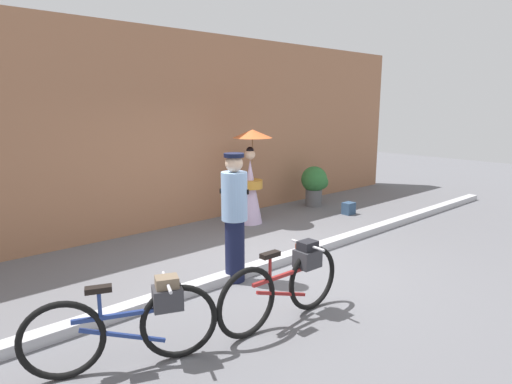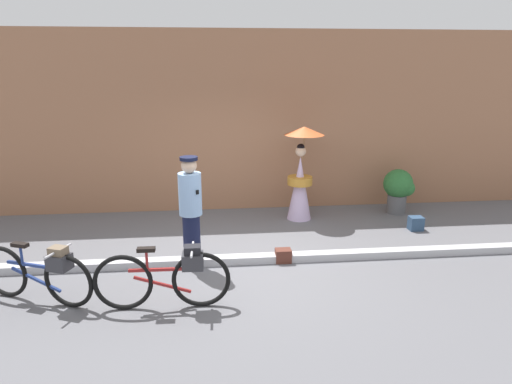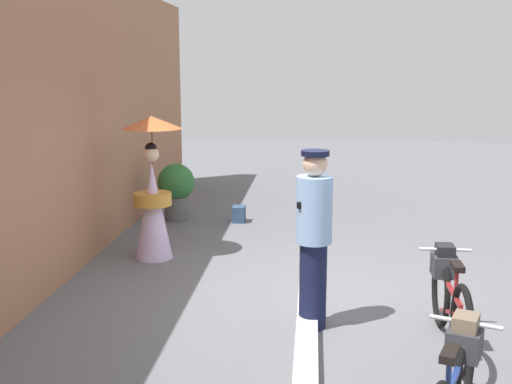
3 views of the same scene
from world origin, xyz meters
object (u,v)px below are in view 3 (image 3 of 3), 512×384
Objects in this scene: person_officer at (314,235)px; person_with_parasol at (153,189)px; backpack_on_pavement at (311,270)px; backpack_spare at (239,214)px; potted_plant_by_door at (177,187)px; bicycle_near_officer at (449,297)px.

person_officer is 0.93× the size of person_with_parasol.
backpack_on_pavement is 2.94m from backpack_spare.
person_officer is 4.73m from potted_plant_by_door.
person_with_parasol is 2.13m from potted_plant_by_door.
potted_plant_by_door is 3.55m from backpack_on_pavement.
bicycle_near_officer is 5.60m from potted_plant_by_door.
bicycle_near_officer is 6.99× the size of backpack_on_pavement.
bicycle_near_officer is 6.67× the size of backpack_spare.
potted_plant_by_door is at bearing 37.83° from bicycle_near_officer.
backpack_on_pavement is (-2.76, -2.20, -0.43)m from potted_plant_by_door.
backpack_on_pavement is at bearing -107.95° from person_with_parasol.
bicycle_near_officer is at bearing -143.46° from backpack_on_pavement.
person_officer is 4.34m from backpack_spare.
person_with_parasol reaches higher than backpack_spare.
person_officer reaches higher than backpack_spare.
person_officer reaches higher than backpack_on_pavement.
backpack_on_pavement is at bearing 36.54° from bicycle_near_officer.
bicycle_near_officer is 1.33m from person_officer.
bicycle_near_officer reaches higher than backpack_on_pavement.
person_officer is at bearing -179.35° from backpack_on_pavement.
person_with_parasol reaches higher than bicycle_near_officer.
person_with_parasol reaches higher than potted_plant_by_door.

